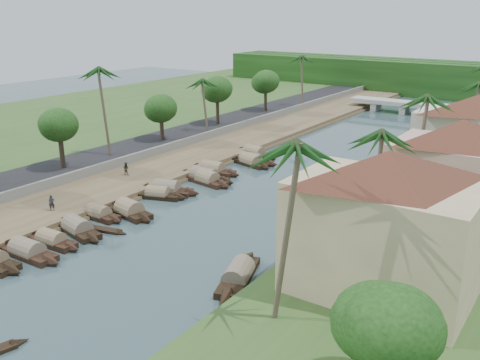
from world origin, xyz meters
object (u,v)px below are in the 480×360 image
Objects in this scene: person_near at (52,203)px; bridge at (420,106)px; building_near at (383,223)px; sampan_0 at (27,252)px.

bridge is at bearing 27.13° from person_near.
bridge is 77.49m from person_near.
building_near reaches higher than sampan_0.
building_near is at bearing -48.64° from person_near.
building_near is at bearing 16.86° from sampan_0.
building_near is (18.99, -74.00, 4.66)m from bridge.
building_near is 33.38m from person_near.
bridge reaches higher than sampan_0.
sampan_0 is at bearing -161.89° from building_near.
bridge is 83.42m from sampan_0.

